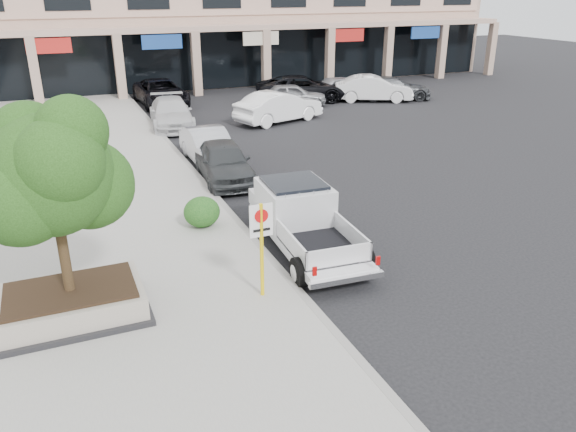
# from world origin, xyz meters

# --- Properties ---
(ground) EXTENTS (120.00, 120.00, 0.00)m
(ground) POSITION_xyz_m (0.00, 0.00, 0.00)
(ground) COLOR black
(ground) RESTS_ON ground
(sidewalk) EXTENTS (8.00, 52.00, 0.15)m
(sidewalk) POSITION_xyz_m (-5.50, 6.00, 0.07)
(sidewalk) COLOR gray
(sidewalk) RESTS_ON ground
(curb) EXTENTS (0.20, 52.00, 0.15)m
(curb) POSITION_xyz_m (-1.55, 6.00, 0.07)
(curb) COLOR gray
(curb) RESTS_ON ground
(strip_mall) EXTENTS (40.55, 12.43, 9.50)m
(strip_mall) POSITION_xyz_m (8.00, 33.93, 4.75)
(strip_mall) COLOR tan
(strip_mall) RESTS_ON ground
(planter) EXTENTS (3.20, 2.20, 0.68)m
(planter) POSITION_xyz_m (-6.59, 0.70, 0.48)
(planter) COLOR black
(planter) RESTS_ON sidewalk
(planter_tree) EXTENTS (2.90, 2.55, 4.00)m
(planter_tree) POSITION_xyz_m (-6.45, 0.85, 3.41)
(planter_tree) COLOR black
(planter_tree) RESTS_ON planter
(no_parking_sign) EXTENTS (0.55, 0.09, 2.30)m
(no_parking_sign) POSITION_xyz_m (-2.43, -0.05, 1.63)
(no_parking_sign) COLOR yellow
(no_parking_sign) RESTS_ON sidewalk
(hedge) EXTENTS (1.10, 0.99, 0.93)m
(hedge) POSITION_xyz_m (-2.67, 4.49, 0.62)
(hedge) COLOR #124014
(hedge) RESTS_ON sidewalk
(pickup_truck) EXTENTS (2.39, 5.66, 1.75)m
(pickup_truck) POSITION_xyz_m (-0.35, 2.01, 0.87)
(pickup_truck) COLOR silver
(pickup_truck) RESTS_ON ground
(curb_car_a) EXTENTS (2.17, 4.58, 1.51)m
(curb_car_a) POSITION_xyz_m (-0.66, 8.83, 0.76)
(curb_car_a) COLOR #303335
(curb_car_a) RESTS_ON ground
(curb_car_b) EXTENTS (1.55, 4.41, 1.45)m
(curb_car_b) POSITION_xyz_m (-0.58, 11.30, 0.72)
(curb_car_b) COLOR #AFB1B7
(curb_car_b) RESTS_ON ground
(curb_car_c) EXTENTS (2.69, 5.34, 1.49)m
(curb_car_c) POSITION_xyz_m (-0.64, 18.39, 0.74)
(curb_car_c) COLOR silver
(curb_car_c) RESTS_ON ground
(curb_car_d) EXTENTS (2.83, 5.79, 1.59)m
(curb_car_d) POSITION_xyz_m (0.02, 24.54, 0.79)
(curb_car_d) COLOR black
(curb_car_d) RESTS_ON ground
(lot_car_a) EXTENTS (4.46, 2.71, 1.42)m
(lot_car_a) POSITION_xyz_m (7.40, 20.97, 0.71)
(lot_car_a) COLOR gray
(lot_car_a) RESTS_ON ground
(lot_car_b) EXTENTS (5.35, 3.25, 1.66)m
(lot_car_b) POSITION_xyz_m (5.03, 17.36, 0.83)
(lot_car_b) COLOR white
(lot_car_b) RESTS_ON ground
(lot_car_c) EXTENTS (5.44, 3.59, 1.47)m
(lot_car_c) POSITION_xyz_m (14.37, 20.59, 0.73)
(lot_car_c) COLOR #333538
(lot_car_c) RESTS_ON ground
(lot_car_d) EXTENTS (6.38, 4.12, 1.64)m
(lot_car_d) POSITION_xyz_m (8.68, 22.38, 0.82)
(lot_car_d) COLOR black
(lot_car_d) RESTS_ON ground
(lot_car_e) EXTENTS (4.32, 1.92, 1.44)m
(lot_car_e) POSITION_xyz_m (11.63, 22.45, 0.72)
(lot_car_e) COLOR #9A9BA1
(lot_car_e) RESTS_ON ground
(lot_car_f) EXTENTS (5.23, 3.63, 1.63)m
(lot_car_f) POSITION_xyz_m (12.92, 20.60, 0.82)
(lot_car_f) COLOR silver
(lot_car_f) RESTS_ON ground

